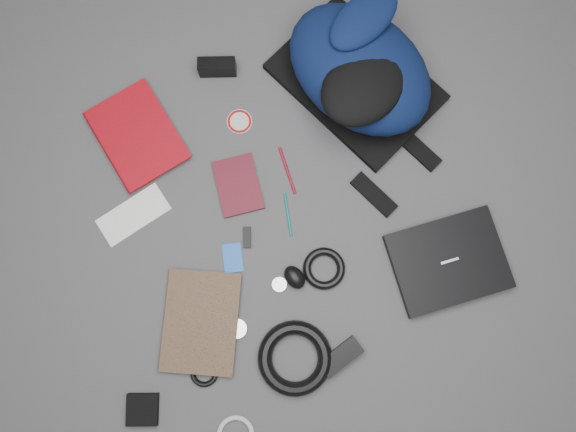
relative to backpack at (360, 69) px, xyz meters
name	(u,v)px	position (x,y,z in m)	size (l,w,h in m)	color
ground	(288,217)	(-0.35, -0.31, -0.11)	(4.00, 4.00, 0.00)	#4F4F51
backpack	(360,69)	(0.00, 0.00, 0.00)	(0.36, 0.52, 0.22)	black
laptop	(448,261)	(0.03, -0.60, -0.09)	(0.32, 0.25, 0.03)	black
textbook_red	(106,154)	(-0.78, 0.08, -0.09)	(0.21, 0.29, 0.03)	maroon
comic_book	(164,319)	(-0.79, -0.44, -0.10)	(0.21, 0.29, 0.02)	#A4700B
envelope	(133,215)	(-0.77, -0.12, -0.11)	(0.21, 0.09, 0.00)	white
dvd_case	(238,185)	(-0.45, -0.16, -0.10)	(0.12, 0.17, 0.01)	#470D16
compact_camera	(217,67)	(-0.37, 0.20, -0.08)	(0.11, 0.04, 0.06)	black
sticker_disc	(239,121)	(-0.37, 0.02, -0.11)	(0.08, 0.08, 0.00)	silver
pen_teal	(288,214)	(-0.35, -0.30, -0.10)	(0.01, 0.01, 0.13)	#0B6866
pen_red	(287,170)	(-0.30, -0.17, -0.10)	(0.01, 0.01, 0.15)	maroon
id_badge	(233,258)	(-0.55, -0.36, -0.11)	(0.06, 0.09, 0.00)	blue
usb_black	(247,237)	(-0.48, -0.32, -0.10)	(0.02, 0.06, 0.01)	black
mouse	(295,277)	(-0.40, -0.48, -0.09)	(0.05, 0.07, 0.04)	black
headphone_left	(237,329)	(-0.61, -0.55, -0.10)	(0.06, 0.06, 0.01)	silver
headphone_right	(279,285)	(-0.45, -0.48, -0.10)	(0.04, 0.04, 0.01)	#AEAEB0
cable_coil	(324,268)	(-0.31, -0.49, -0.10)	(0.12, 0.12, 0.02)	black
power_brick	(341,357)	(-0.37, -0.73, -0.09)	(0.13, 0.05, 0.03)	black
power_cord_coil	(295,358)	(-0.49, -0.69, -0.09)	(0.21, 0.21, 0.04)	black
pouch	(143,409)	(-0.93, -0.65, -0.10)	(0.09, 0.09, 0.02)	black
earbud_coil	(204,372)	(-0.74, -0.63, -0.10)	(0.08, 0.08, 0.02)	black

